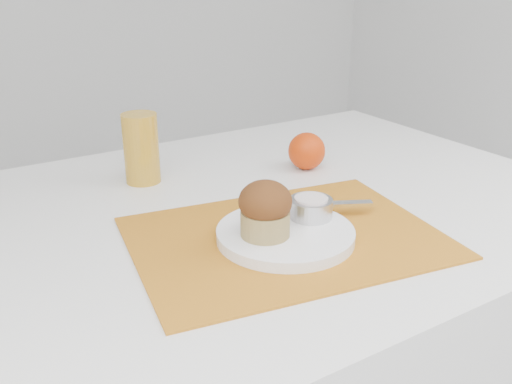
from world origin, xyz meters
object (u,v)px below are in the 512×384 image
juice_glass (141,148)px  muffin (265,209)px  plate (285,234)px  orange (307,151)px

juice_glass → muffin: bearing=-81.9°
plate → juice_glass: juice_glass is taller
orange → muffin: 0.34m
plate → juice_glass: size_ratio=1.57×
orange → juice_glass: bearing=160.9°
orange → juice_glass: size_ratio=0.56×
plate → orange: size_ratio=2.78×
juice_glass → muffin: size_ratio=1.57×
orange → plate: bearing=-132.1°
muffin → juice_glass: bearing=98.1°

